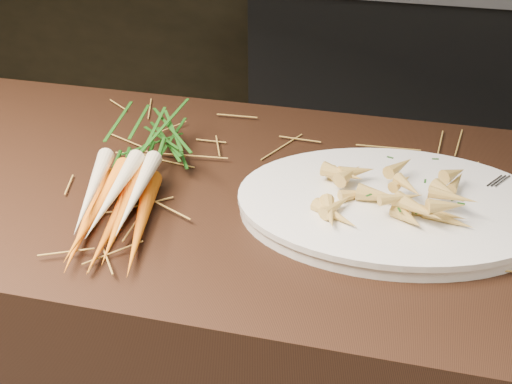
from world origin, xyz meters
TOP-DOWN VIEW (x-y plane):
  - main_counter at (0.00, 0.30)m, footprint 2.40×0.70m
  - back_counter at (0.30, 2.18)m, footprint 1.82×0.62m
  - straw_bedding at (0.00, 0.30)m, footprint 1.40×0.60m
  - root_veg_bunch at (-0.40, 0.27)m, footprint 0.22×0.51m
  - serving_platter at (0.05, 0.28)m, footprint 0.55×0.41m
  - roasted_veg_heap at (0.05, 0.28)m, footprint 0.27×0.21m
  - serving_fork at (0.24, 0.28)m, footprint 0.12×0.17m

SIDE VIEW (x-z plane):
  - back_counter at x=0.30m, z-range 0.00..0.84m
  - main_counter at x=0.00m, z-range 0.00..0.90m
  - straw_bedding at x=0.00m, z-range 0.90..0.92m
  - serving_platter at x=0.05m, z-range 0.90..0.93m
  - serving_fork at x=0.24m, z-range 0.93..0.93m
  - root_veg_bunch at x=-0.40m, z-range 0.90..0.99m
  - roasted_veg_heap at x=0.05m, z-range 0.93..0.98m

